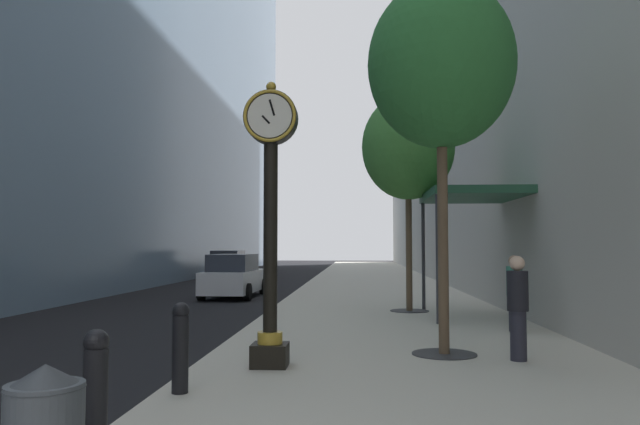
% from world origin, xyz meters
% --- Properties ---
extents(ground_plane, '(110.00, 110.00, 0.00)m').
position_xyz_m(ground_plane, '(0.00, 27.00, 0.00)').
color(ground_plane, black).
rests_on(ground_plane, ground).
extents(sidewalk_right, '(6.81, 80.00, 0.14)m').
position_xyz_m(sidewalk_right, '(3.40, 30.00, 0.07)').
color(sidewalk_right, beige).
rests_on(sidewalk_right, ground).
extents(street_clock, '(0.84, 0.55, 4.43)m').
position_xyz_m(street_clock, '(1.22, 7.17, 2.57)').
color(street_clock, black).
rests_on(street_clock, sidewalk_right).
extents(bollard_nearest, '(0.22, 0.22, 1.14)m').
position_xyz_m(bollard_nearest, '(0.33, 2.93, 0.73)').
color(bollard_nearest, black).
rests_on(bollard_nearest, sidewalk_right).
extents(bollard_second, '(0.22, 0.22, 1.14)m').
position_xyz_m(bollard_second, '(0.33, 5.44, 0.73)').
color(bollard_second, black).
rests_on(bollard_second, sidewalk_right).
extents(street_tree_near, '(2.56, 2.56, 6.50)m').
position_xyz_m(street_tree_near, '(4.04, 8.39, 5.14)').
color(street_tree_near, '#333335').
rests_on(street_tree_near, sidewalk_right).
extents(street_tree_mid_near, '(2.66, 2.66, 6.25)m').
position_xyz_m(street_tree_mid_near, '(4.04, 15.33, 4.83)').
color(street_tree_mid_near, '#333335').
rests_on(street_tree_mid_near, sidewalk_right).
extents(pedestrian_walking, '(0.41, 0.41, 1.69)m').
position_xyz_m(pedestrian_walking, '(5.16, 7.90, 1.04)').
color(pedestrian_walking, '#23232D').
rests_on(pedestrian_walking, sidewalk_right).
extents(pedestrian_by_clock, '(0.48, 0.48, 1.65)m').
position_xyz_m(pedestrian_by_clock, '(5.98, 11.32, 1.01)').
color(pedestrian_by_clock, '#23232D').
rests_on(pedestrian_by_clock, sidewalk_right).
extents(storefront_awning, '(2.40, 3.60, 3.30)m').
position_xyz_m(storefront_awning, '(5.57, 14.10, 3.28)').
color(storefront_awning, '#235138').
rests_on(storefront_awning, sidewalk_right).
extents(car_white_near, '(2.04, 4.59, 1.67)m').
position_xyz_m(car_white_near, '(-2.24, 21.32, 0.81)').
color(car_white_near, silver).
rests_on(car_white_near, ground).
extents(car_grey_mid, '(2.05, 4.24, 1.73)m').
position_xyz_m(car_grey_mid, '(-5.08, 33.64, 0.83)').
color(car_grey_mid, slate).
rests_on(car_grey_mid, ground).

